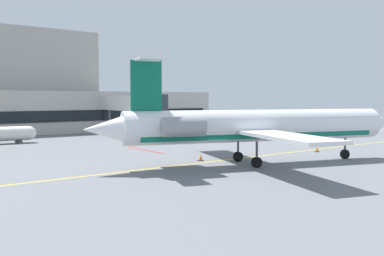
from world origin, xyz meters
name	(u,v)px	position (x,y,z in m)	size (l,w,h in m)	color
ground	(213,167)	(0.00, 0.00, -0.05)	(120.00, 120.00, 0.11)	slate
jet_bridge_west	(132,104)	(8.52, 30.25, 5.03)	(2.40, 18.06, 6.42)	silver
regional_jet	(254,126)	(3.89, -0.95, 3.40)	(29.57, 22.97, 9.01)	white
pushback_tractor	(190,127)	(19.48, 30.16, 0.96)	(3.28, 3.40, 2.12)	#E5B20C
fuel_tank	(3,134)	(-10.33, 30.20, 1.25)	(8.07, 2.65, 2.20)	white
safety_cone_alpha	(317,150)	(15.50, 1.01, 0.25)	(0.47, 0.47, 0.55)	orange
safety_cone_bravo	(201,158)	(1.24, 3.41, 0.25)	(0.47, 0.47, 0.55)	orange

